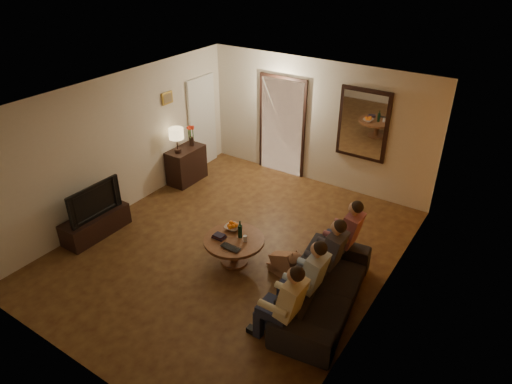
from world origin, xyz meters
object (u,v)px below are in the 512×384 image
Objects in this scene: person_b at (309,282)px; laptop at (229,249)px; coffee_table at (234,250)px; bowl at (233,227)px; dresser at (186,165)px; sofa at (324,288)px; tv at (91,200)px; person_c at (328,259)px; person_a at (287,308)px; dog at (284,261)px; table_lamp at (177,140)px; tv_stand at (96,224)px; person_d at (345,239)px; wine_bottle at (240,229)px.

person_b is 1.46m from laptop.
coffee_table is at bearing 165.00° from person_b.
coffee_table is at bearing -50.71° from bowl.
sofa is at bearing -23.89° from dresser.
tv is 4.16m from person_c.
person_a is 1.40m from dog.
person_c is at bearing -18.05° from table_lamp.
table_lamp is (0.00, -0.22, 0.65)m from dresser.
person_d reaches higher than tv_stand.
table_lamp is at bearing 151.07° from bowl.
dog is 2.16× the size of bowl.
tv_stand is 1.01× the size of person_d.
laptop is at bearing 174.67° from person_b.
person_d is at bearing 90.00° from person_b.
dresser is at bearing 166.10° from dog.
person_c is 1.73m from bowl.
tv is at bearing -175.86° from person_b.
dresser is 3.70m from dog.
coffee_table is at bearing -158.45° from dog.
laptop is (2.61, 0.43, 0.26)m from tv_stand.
table_lamp reaches higher than person_c.
coffee_table is 3.15× the size of wine_bottle.
tv_stand is 2.61m from coffee_table.
bowl is at bearing -172.55° from dog.
tv is 1.07× the size of coffee_table.
bowl reaches higher than tv_stand.
person_a is (-0.10, -0.90, 0.28)m from sofa.
wine_bottle is at bearing 161.04° from person_b.
wine_bottle reaches higher than coffee_table.
person_b is 3.87× the size of wine_bottle.
person_d is 1.80m from laptop.
coffee_table is (2.51, -1.73, -0.15)m from dresser.
laptop is at bearing -143.71° from person_d.
dog is (3.35, -1.58, -0.10)m from dresser.
person_d reaches higher than dresser.
person_d is 1.65m from wine_bottle.
tv reaches higher than sofa.
person_c is 3.65× the size of laptop.
person_d is (4.06, -0.72, -0.42)m from table_lamp.
person_d is at bearing 20.20° from tv_stand.
sofa is 1.82× the size of person_b.
person_b is 0.96m from dog.
coffee_table reaches higher than tv_stand.
laptop is (-1.45, -1.06, -0.14)m from person_d.
coffee_table is (-1.55, -0.18, -0.38)m from person_c.
person_b is 1.20m from person_d.
sofa is 0.95m from person_d.
table_lamp is at bearing 148.14° from person_a.
person_c is 1.23× the size of coffee_table.
dog is 1.81× the size of wine_bottle.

